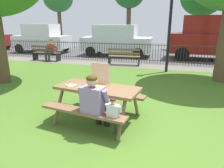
{
  "coord_description": "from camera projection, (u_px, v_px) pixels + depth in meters",
  "views": [
    {
      "loc": [
        0.6,
        -3.48,
        2.1
      ],
      "look_at": [
        -0.62,
        0.74,
        0.75
      ],
      "focal_mm": 32.37,
      "sensor_mm": 36.0,
      "label": 1
    }
  ],
  "objects": [
    {
      "name": "ground",
      "position": [
        143.0,
        103.0,
        5.48
      ],
      "size": [
        28.0,
        11.28,
        0.02
      ],
      "primitive_type": "cube",
      "color": "#4A7125"
    },
    {
      "name": "cobblestone_walkway",
      "position": [
        156.0,
        66.0,
        10.01
      ],
      "size": [
        28.0,
        1.4,
        0.01
      ],
      "primitive_type": "cube",
      "color": "slate"
    },
    {
      "name": "street_asphalt",
      "position": [
        161.0,
        55.0,
        13.48
      ],
      "size": [
        28.0,
        6.14,
        0.01
      ],
      "primitive_type": "cube",
      "color": "#515154"
    },
    {
      "name": "picnic_table_foreground",
      "position": [
        98.0,
        94.0,
        4.38
      ],
      "size": [
        2.0,
        1.73,
        0.79
      ],
      "color": "brown",
      "rests_on": "ground"
    },
    {
      "name": "pizza_box_open",
      "position": [
        97.0,
        83.0,
        4.31
      ],
      "size": [
        0.48,
        0.5,
        0.49
      ],
      "color": "tan",
      "rests_on": "picnic_table_foreground"
    },
    {
      "name": "pizza_slice_on_table",
      "position": [
        70.0,
        85.0,
        4.44
      ],
      "size": [
        0.28,
        0.28,
        0.02
      ],
      "color": "#F7D17B",
      "rests_on": "picnic_table_foreground"
    },
    {
      "name": "adult_at_table",
      "position": [
        95.0,
        101.0,
        3.85
      ],
      "size": [
        0.63,
        0.63,
        1.19
      ],
      "color": "black",
      "rests_on": "ground"
    },
    {
      "name": "child_at_table",
      "position": [
        114.0,
        113.0,
        3.7
      ],
      "size": [
        0.32,
        0.31,
        0.81
      ],
      "color": "#3E3E3E",
      "rests_on": "ground"
    },
    {
      "name": "iron_fence_streetside",
      "position": [
        158.0,
        54.0,
        10.5
      ],
      "size": [
        23.39,
        0.03,
        1.05
      ],
      "color": "#2D2823",
      "rests_on": "ground"
    },
    {
      "name": "park_bench_left",
      "position": [
        46.0,
        53.0,
        11.39
      ],
      "size": [
        1.61,
        0.49,
        0.85
      ],
      "color": "brown",
      "rests_on": "ground"
    },
    {
      "name": "park_bench_center",
      "position": [
        124.0,
        57.0,
        10.19
      ],
      "size": [
        1.62,
        0.56,
        0.85
      ],
      "color": "brown",
      "rests_on": "ground"
    },
    {
      "name": "person_on_park_bench",
      "position": [
        50.0,
        49.0,
        11.26
      ],
      "size": [
        0.63,
        0.62,
        1.19
      ],
      "color": "#2F2F2F",
      "rests_on": "ground"
    },
    {
      "name": "lamp_post_walkway",
      "position": [
        171.0,
        15.0,
        8.22
      ],
      "size": [
        0.28,
        0.28,
        3.88
      ],
      "color": "black",
      "rests_on": "ground"
    },
    {
      "name": "parked_car_left",
      "position": [
        42.0,
        38.0,
        14.38
      ],
      "size": [
        3.91,
        1.85,
        1.98
      ],
      "color": "silver",
      "rests_on": "ground"
    },
    {
      "name": "parked_car_center",
      "position": [
        117.0,
        40.0,
        12.92
      ],
      "size": [
        4.43,
        1.98,
        1.94
      ],
      "color": "silver",
      "rests_on": "ground"
    },
    {
      "name": "parked_car_right",
      "position": [
        214.0,
        37.0,
        11.33
      ],
      "size": [
        4.8,
        2.29,
        2.46
      ],
      "color": "maroon",
      "rests_on": "ground"
    }
  ]
}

